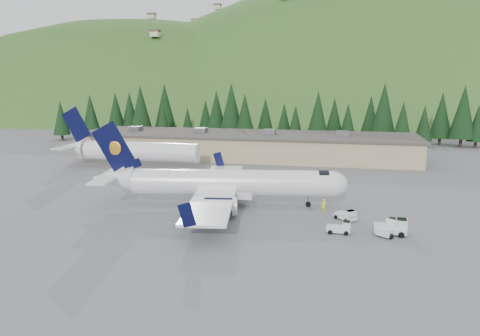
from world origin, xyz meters
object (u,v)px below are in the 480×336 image
Objects in this scene: airliner at (224,184)px; second_airliner at (127,150)px; baggage_tug_a at (341,228)px; terminal_building at (246,145)px; baggage_tug_b at (393,227)px; baggage_tug_c at (391,228)px; ramp_worker at (324,205)px; baggage_tug_d at (347,215)px.

airliner is 1.24× the size of second_airliner.
terminal_building is (-19.25, 46.53, 2.00)m from baggage_tug_a.
airliner is 9.61× the size of baggage_tug_b.
terminal_building is (-24.61, 45.92, 1.88)m from baggage_tug_c.
baggage_tug_b reaches higher than baggage_tug_c.
airliner is 22.13m from baggage_tug_c.
ramp_worker is at bearing -65.99° from terminal_building.
terminal_building is 46.28m from baggage_tug_d.
baggage_tug_c is at bearing -33.90° from second_airliner.
baggage_tug_d is 1.61× the size of ramp_worker.
baggage_tug_d is (-4.88, 4.20, -0.20)m from baggage_tug_b.
second_airliner reaches higher than airliner.
baggage_tug_a is 0.76× the size of baggage_tug_c.
airliner reaches higher than ramp_worker.
baggage_tug_a is 0.04× the size of terminal_building.
baggage_tug_d is at bearing 110.53° from ramp_worker.
baggage_tug_a is 4.90m from baggage_tug_d.
baggage_tug_b is 0.05× the size of terminal_building.
baggage_tug_c is 6.25m from baggage_tug_d.
airliner is at bearing 163.87° from baggage_tug_b.
second_airliner is 47.55m from baggage_tug_d.
baggage_tug_b is at bearing -48.38° from baggage_tug_c.
baggage_tug_d reaches higher than baggage_tug_a.
second_airliner is at bearing 129.23° from airliner.
second_airliner is 25.55m from terminal_building.
baggage_tug_a is at bearing 82.54° from ramp_worker.
baggage_tug_a is (15.22, -8.39, -2.40)m from airliner.
baggage_tug_a is at bearing -37.94° from second_airliner.
baggage_tug_a is 50.39m from terminal_building.
baggage_tug_c is 10.40m from ramp_worker.
airliner is at bearing 153.14° from baggage_tug_a.
terminal_building is at bearing -87.91° from ramp_worker.
terminal_building is 25.32× the size of baggage_tug_d.
ramp_worker is (-7.41, 7.30, 0.13)m from baggage_tug_c.
second_airliner is 15.79× the size of ramp_worker.
baggage_tug_a is at bearing -36.86° from airliner.
baggage_tug_d is (-4.60, 4.23, -0.13)m from baggage_tug_c.
ramp_worker is (-2.04, 7.91, 0.25)m from baggage_tug_a.
airliner is at bearing -83.98° from terminal_building.
second_airliner is 49.73m from baggage_tug_a.
airliner reaches higher than terminal_building.
ramp_worker is at bearing -179.26° from baggage_tug_d.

